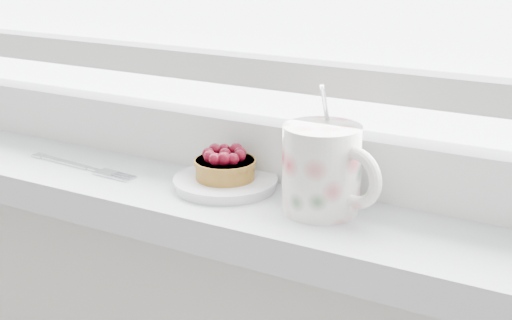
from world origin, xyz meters
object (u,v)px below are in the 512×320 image
Objects in this scene: saucer at (225,183)px; raspberry_tart at (225,165)px; floral_mug at (324,168)px; fork at (80,166)px.

raspberry_tart reaches higher than saucer.
raspberry_tart is at bearing 146.90° from saucer.
floral_mug is at bearing -4.70° from raspberry_tart.
floral_mug reaches higher than raspberry_tart.
fork is at bearing -176.82° from floral_mug.
raspberry_tart is 0.41× the size of fork.
floral_mug reaches higher than saucer.
floral_mug is at bearing -4.66° from saucer.
saucer reaches higher than fork.
raspberry_tart is 0.21m from fork.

